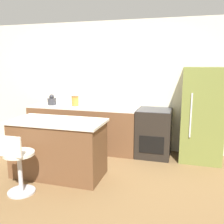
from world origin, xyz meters
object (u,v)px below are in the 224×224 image
refrigerator (202,115)px  mixing_bowl (108,105)px  oven_range (154,133)px  stool_chair (18,164)px  kettle (52,100)px

refrigerator → mixing_bowl: size_ratio=7.59×
oven_range → mixing_bowl: size_ratio=4.06×
stool_chair → mixing_bowl: bearing=71.1°
mixing_bowl → kettle: bearing=180.0°
kettle → stool_chair: bearing=-73.7°
kettle → mixing_bowl: 1.25m
refrigerator → stool_chair: (-2.43, -1.99, -0.42)m
stool_chair → mixing_bowl: size_ratio=3.86×
oven_range → kettle: kettle is taller
kettle → refrigerator: bearing=0.5°
oven_range → kettle: 2.22m
kettle → mixing_bowl: size_ratio=0.97×
kettle → mixing_bowl: bearing=0.0°
stool_chair → kettle: kettle is taller
refrigerator → stool_chair: size_ratio=1.97×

